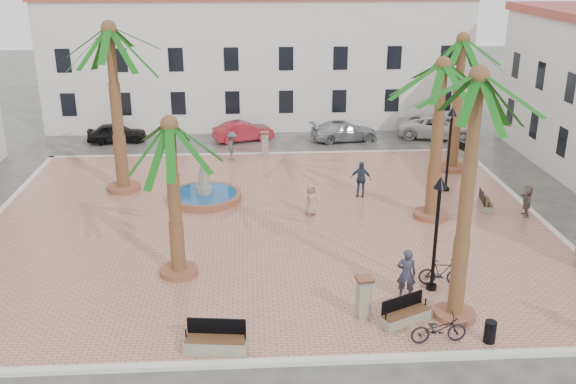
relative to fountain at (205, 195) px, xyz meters
name	(u,v)px	position (x,y,z in m)	size (l,w,h in m)	color
ground	(267,224)	(3.08, -3.01, -0.41)	(120.00, 120.00, 0.00)	#56544F
plaza	(267,223)	(3.08, -3.01, -0.34)	(26.00, 22.00, 0.15)	tan
kerb_n	(262,154)	(3.08, 7.99, -0.33)	(26.30, 0.30, 0.16)	silver
kerb_s	(277,362)	(3.08, -14.01, -0.33)	(26.30, 0.30, 0.16)	silver
kerb_e	(536,216)	(16.08, -3.01, -0.33)	(0.30, 22.30, 0.16)	silver
building_north	(258,58)	(3.08, 16.99, 4.35)	(30.40, 7.40, 9.50)	white
fountain	(205,195)	(0.00, 0.00, 0.00)	(3.75, 3.75, 1.94)	#9B583D
palm_nw	(110,48)	(-4.38, 1.74, 7.19)	(5.66, 5.66, 8.79)	#9B583D
palm_sw	(171,145)	(-0.52, -8.03, 5.00)	(4.87, 4.87, 6.36)	#9B583D
palm_s	(476,103)	(9.31, -11.84, 7.26)	(4.65, 4.65, 8.69)	#9B583D
palm_e	(442,84)	(10.91, -2.95, 6.11)	(5.36, 5.36, 7.61)	#9B583D
palm_ne	(462,56)	(14.04, 4.06, 6.29)	(5.60, 5.60, 7.84)	#9B583D
bench_s	(216,343)	(1.17, -13.39, 0.03)	(2.04, 0.83, 1.05)	gray
bench_se	(405,316)	(7.51, -12.14, 0.01)	(1.87, 1.30, 0.96)	gray
bench_e	(485,204)	(13.87, -2.03, -0.03)	(0.75, 1.65, 0.84)	gray
bench_ne	(459,150)	(15.46, 7.08, -0.01)	(0.94, 1.78, 0.90)	gray
lamppost_s	(438,214)	(9.05, -9.85, 2.76)	(0.49, 0.49, 4.47)	black
lamppost_e	(450,135)	(12.68, 0.62, 2.78)	(0.49, 0.49, 4.50)	black
bollard_se	(364,297)	(6.15, -11.65, 0.53)	(0.63, 0.63, 1.53)	gray
bollard_n	(265,144)	(3.28, 7.39, 0.53)	(0.56, 0.56, 1.53)	gray
litter_bin	(490,332)	(9.97, -13.41, 0.11)	(0.39, 0.39, 0.75)	black
cyclist_a	(406,274)	(7.91, -10.42, 0.71)	(0.71, 0.46, 1.94)	#2E3245
bicycle_a	(439,329)	(8.31, -13.31, 0.22)	(0.64, 1.85, 0.97)	black
bicycle_b	(441,273)	(9.49, -9.56, 0.26)	(0.49, 1.73, 1.04)	black
pedestrian_fountain_a	(311,200)	(5.21, -2.28, 0.50)	(0.75, 0.49, 1.53)	#A17F63
pedestrian_fountain_b	(361,179)	(8.01, 0.06, 0.67)	(1.09, 0.45, 1.86)	#2C3A4E
pedestrian_north	(232,146)	(1.29, 6.69, 0.61)	(1.13, 0.65, 1.75)	#47474C
pedestrian_east	(527,201)	(15.48, -3.06, 0.50)	(1.42, 0.45, 1.53)	#6F5E55
car_black	(117,133)	(-6.56, 11.58, 0.25)	(1.56, 3.87, 1.32)	black
car_red	(243,131)	(1.92, 11.42, 0.26)	(1.41, 4.06, 1.34)	maroon
car_silver	(344,131)	(8.75, 11.12, 0.25)	(1.85, 4.55, 1.32)	#A0A1A8
car_white	(438,127)	(15.35, 11.48, 0.36)	(2.55, 5.54, 1.54)	silver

